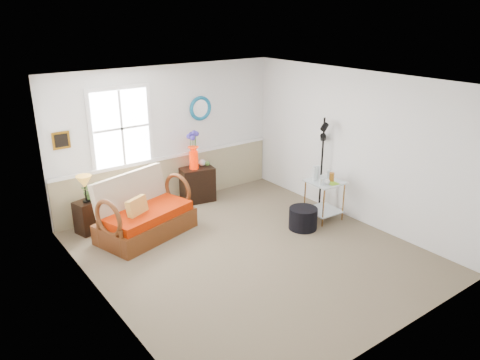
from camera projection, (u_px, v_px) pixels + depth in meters
floor at (250, 252)px, 7.19m from camera, size 4.50×5.00×0.01m
ceiling at (252, 82)px, 6.29m from camera, size 4.50×5.00×0.01m
walls at (251, 173)px, 6.74m from camera, size 4.51×5.01×2.60m
wainscot at (171, 180)px, 8.90m from camera, size 4.46×0.02×0.90m
chair_rail at (170, 157)px, 8.73m from camera, size 4.46×0.04×0.06m
window at (121, 128)px, 8.00m from camera, size 1.14×0.06×1.44m
picture at (61, 140)px, 7.45m from camera, size 0.28×0.03×0.28m
mirror at (200, 108)px, 8.85m from camera, size 0.47×0.07×0.47m
loveseat at (145, 207)px, 7.58m from camera, size 1.72×1.26×1.00m
throw_pillow at (138, 210)px, 7.39m from camera, size 0.40×0.26×0.40m
lamp_stand at (86, 217)px, 7.73m from camera, size 0.38×0.38×0.55m
table_lamp at (85, 189)px, 7.55m from camera, size 0.27×0.27×0.46m
potted_plant at (90, 193)px, 7.69m from camera, size 0.38×0.40×0.25m
cabinet at (197, 184)px, 9.03m from camera, size 0.69×0.52×0.67m
flower_vase at (193, 150)px, 8.74m from camera, size 0.28×0.28×0.72m
side_table at (324, 200)px, 8.23m from camera, size 0.59×0.59×0.71m
tabletop_items at (325, 174)px, 8.05m from camera, size 0.49×0.49×0.27m
floor_lamp at (322, 164)px, 8.52m from camera, size 0.31×0.31×1.72m
ottoman at (303, 218)px, 7.92m from camera, size 0.51×0.51×0.37m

